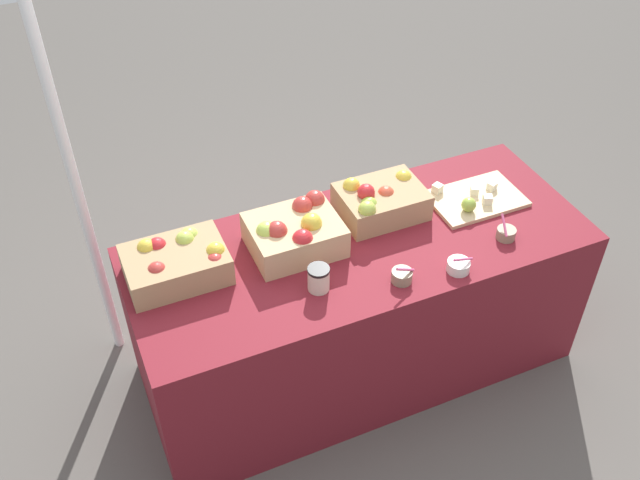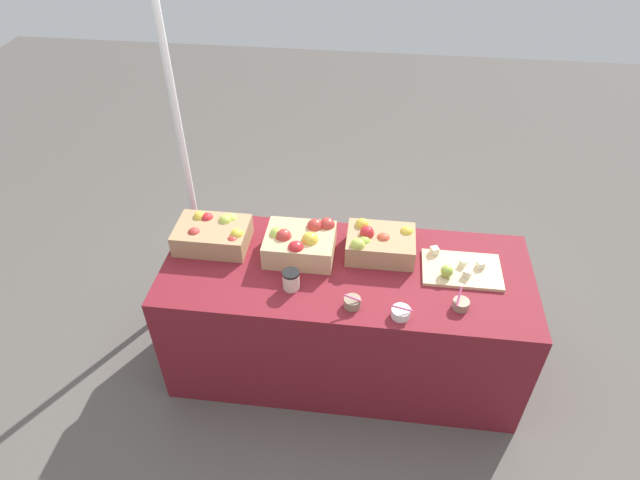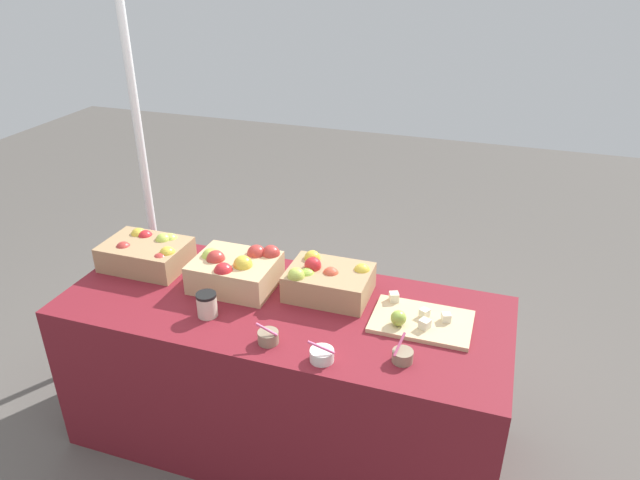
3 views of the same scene
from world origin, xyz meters
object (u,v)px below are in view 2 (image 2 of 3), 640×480
(sample_bowl_mid, at_px, (461,304))
(sample_bowl_far, at_px, (352,302))
(tent_pole, at_px, (181,139))
(cutting_board_front, at_px, (460,269))
(coffee_cup, at_px, (291,280))
(apple_crate_left, at_px, (214,234))
(sample_bowl_near, at_px, (401,313))
(apple_crate_middle, at_px, (300,243))
(apple_crate_right, at_px, (379,243))

(sample_bowl_mid, height_order, sample_bowl_far, sample_bowl_mid)
(sample_bowl_mid, height_order, tent_pole, tent_pole)
(cutting_board_front, relative_size, coffee_cup, 3.86)
(apple_crate_left, distance_m, sample_bowl_far, 0.86)
(apple_crate_left, xyz_separation_m, sample_bowl_near, (1.00, -0.41, -0.04))
(apple_crate_middle, bearing_deg, sample_bowl_far, -48.55)
(sample_bowl_far, bearing_deg, apple_crate_left, 154.32)
(apple_crate_left, distance_m, coffee_cup, 0.54)
(cutting_board_front, distance_m, tent_pole, 1.69)
(apple_crate_middle, relative_size, sample_bowl_mid, 3.53)
(apple_crate_right, bearing_deg, apple_crate_left, -178.10)
(tent_pole, bearing_deg, apple_crate_left, -58.00)
(apple_crate_left, bearing_deg, sample_bowl_far, -25.68)
(apple_crate_left, relative_size, sample_bowl_near, 3.78)
(sample_bowl_far, bearing_deg, tent_pole, 142.23)
(apple_crate_middle, bearing_deg, tent_pole, 147.81)
(sample_bowl_near, bearing_deg, tent_pole, 146.38)
(apple_crate_middle, height_order, cutting_board_front, apple_crate_middle)
(apple_crate_left, bearing_deg, cutting_board_front, -2.81)
(sample_bowl_near, xyz_separation_m, sample_bowl_far, (-0.23, 0.04, 0.00))
(sample_bowl_near, bearing_deg, apple_crate_left, 157.82)
(sample_bowl_far, bearing_deg, sample_bowl_near, -9.12)
(coffee_cup, relative_size, tent_pole, 0.05)
(apple_crate_right, distance_m, sample_bowl_far, 0.42)
(apple_crate_left, relative_size, sample_bowl_mid, 3.78)
(apple_crate_left, distance_m, sample_bowl_near, 1.08)
(sample_bowl_mid, bearing_deg, cutting_board_front, 86.27)
(apple_crate_middle, relative_size, apple_crate_right, 1.01)
(sample_bowl_far, bearing_deg, coffee_cup, 163.88)
(cutting_board_front, bearing_deg, tent_pole, 162.24)
(cutting_board_front, bearing_deg, sample_bowl_near, -130.80)
(apple_crate_left, xyz_separation_m, sample_bowl_mid, (1.28, -0.32, -0.04))
(apple_crate_right, bearing_deg, sample_bowl_far, -105.02)
(coffee_cup, bearing_deg, sample_bowl_near, -13.18)
(cutting_board_front, height_order, sample_bowl_far, sample_bowl_far)
(apple_crate_left, height_order, tent_pole, tent_pole)
(apple_crate_left, xyz_separation_m, apple_crate_middle, (0.47, -0.03, 0.01))
(apple_crate_right, bearing_deg, apple_crate_middle, -172.00)
(cutting_board_front, xyz_separation_m, tent_pole, (-1.57, 0.50, 0.36))
(sample_bowl_mid, xyz_separation_m, sample_bowl_far, (-0.51, -0.05, 0.00))
(sample_bowl_far, xyz_separation_m, coffee_cup, (-0.31, 0.09, 0.03))
(apple_crate_right, height_order, sample_bowl_mid, apple_crate_right)
(cutting_board_front, height_order, tent_pole, tent_pole)
(coffee_cup, xyz_separation_m, tent_pole, (-0.74, 0.72, 0.33))
(sample_bowl_mid, relative_size, coffee_cup, 0.98)
(sample_bowl_near, relative_size, sample_bowl_mid, 1.00)
(apple_crate_left, bearing_deg, coffee_cup, -31.29)
(sample_bowl_near, height_order, tent_pole, tent_pole)
(apple_crate_middle, relative_size, sample_bowl_far, 3.68)
(sample_bowl_far, xyz_separation_m, tent_pole, (-1.05, 0.81, 0.35))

